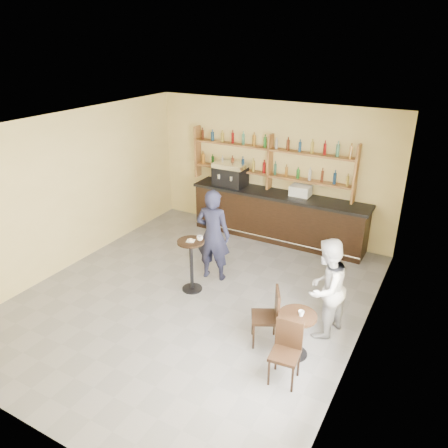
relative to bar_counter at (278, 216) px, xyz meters
The scene contains 23 objects.
floor 3.22m from the bar_counter, 96.44° to the right, with size 7.00×7.00×0.00m, color slate.
ceiling 4.11m from the bar_counter, 96.44° to the right, with size 7.00×7.00×0.00m, color white.
wall_back 1.14m from the bar_counter, 135.43° to the left, with size 7.00×7.00×0.00m, color #F2DA89.
wall_front 6.74m from the bar_counter, 93.06° to the right, with size 7.00×7.00×0.00m, color #F2DA89.
wall_left 4.71m from the bar_counter, 136.81° to the right, with size 7.00×7.00×0.00m, color #F2DA89.
wall_right 4.24m from the bar_counter, 49.98° to the right, with size 7.00×7.00×0.00m, color #F2DA89.
window_pane 5.21m from the bar_counter, 58.76° to the right, with size 2.00×2.00×0.00m, color white.
window_frame 5.21m from the bar_counter, 58.82° to the right, with size 0.04×1.70×2.10m, color black, non-canonical shape.
shelf_unit 1.30m from the bar_counter, 148.24° to the left, with size 4.00×0.26×1.40m, color brown, non-canonical shape.
liquor_bottles 1.46m from the bar_counter, 148.24° to the left, with size 3.68×0.10×1.00m, color #8C5919, non-canonical shape.
bar_counter is the anchor object (origin of this frame).
espresso_machine 1.55m from the bar_counter, behind, with size 0.78×0.50×0.56m, color black, non-canonical shape.
pastry_case 0.88m from the bar_counter, ahead, with size 0.46×0.37×0.28m, color silver, non-canonical shape.
pedestal_table 2.98m from the bar_counter, 100.47° to the right, with size 0.51×0.51×1.05m, color black, non-canonical shape.
napkin 3.02m from the bar_counter, 100.47° to the right, with size 0.15×0.15×0.00m, color white.
donut 3.03m from the bar_counter, 100.25° to the right, with size 0.11×0.11×0.04m, color #E1A452.
cup_pedestal 2.91m from the bar_counter, 98.07° to the right, with size 0.12×0.12×0.09m, color white.
man_main 2.38m from the bar_counter, 100.22° to the right, with size 0.69×0.45×1.89m, color black.
cafe_table 4.18m from the bar_counter, 63.34° to the right, with size 0.58×0.58×0.74m, color black, non-canonical shape.
cup_cafe 4.21m from the bar_counter, 62.73° to the right, with size 0.09×0.09×0.08m, color white.
chair_west 3.92m from the bar_counter, 70.22° to the right, with size 0.42×0.42×0.96m, color black, non-canonical shape.
chair_south 4.74m from the bar_counter, 66.05° to the right, with size 0.40×0.40×0.92m, color black, non-canonical shape.
patron_second 3.64m from the bar_counter, 55.47° to the right, with size 0.83×0.64×1.70m, color #ACACB1.
Camera 1 is at (3.90, -5.84, 4.59)m, focal length 35.00 mm.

